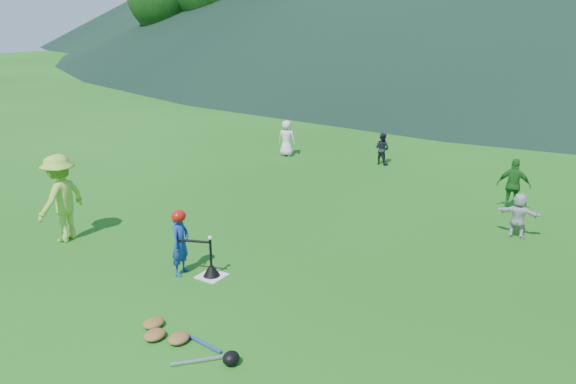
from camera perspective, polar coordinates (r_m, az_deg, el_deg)
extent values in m
plane|color=#185012|center=(10.10, -7.75, -8.50)|extent=(120.00, 120.00, 0.00)
cube|color=silver|center=(10.10, -7.75, -8.45)|extent=(0.45, 0.45, 0.02)
sphere|color=white|center=(9.80, -7.93, -4.62)|extent=(0.08, 0.08, 0.08)
imported|color=navy|center=(10.07, -10.88, -5.12)|extent=(0.36, 0.47, 1.17)
imported|color=#94CC3C|center=(12.15, -22.06, -0.58)|extent=(0.87, 1.26, 1.79)
imported|color=silver|center=(18.29, -0.15, 5.49)|extent=(0.63, 0.47, 1.17)
imported|color=black|center=(17.48, 9.53, 4.36)|extent=(0.53, 0.44, 0.98)
imported|color=#1E641E|center=(14.02, 21.95, 0.63)|extent=(0.78, 0.40, 1.27)
imported|color=silver|center=(12.45, 22.38, -2.20)|extent=(0.91, 0.34, 0.97)
cone|color=black|center=(10.06, -7.78, -7.94)|extent=(0.30, 0.30, 0.18)
cylinder|color=black|center=(9.92, -7.86, -6.17)|extent=(0.04, 0.04, 0.50)
ellipsoid|color=#B50F0C|center=(9.88, -11.05, -2.42)|extent=(0.24, 0.26, 0.22)
cylinder|color=black|center=(9.82, -9.73, -4.93)|extent=(0.61, 0.22, 0.07)
ellipsoid|color=olive|center=(8.46, -13.39, -13.93)|extent=(0.28, 0.34, 0.13)
ellipsoid|color=olive|center=(8.31, -11.03, -14.37)|extent=(0.28, 0.34, 0.13)
ellipsoid|color=olive|center=(8.74, -13.51, -12.81)|extent=(0.28, 0.34, 0.13)
cylinder|color=silver|center=(7.87, -9.12, -16.54)|extent=(0.53, 0.57, 0.06)
cylinder|color=#263FA5|center=(8.20, -8.53, -14.99)|extent=(0.68, 0.13, 0.05)
ellipsoid|color=black|center=(7.74, -5.81, -16.45)|extent=(0.22, 0.24, 0.19)
cube|color=gray|center=(35.56, 23.12, 10.05)|extent=(70.00, 0.03, 1.20)
cube|color=yellow|center=(35.50, 23.24, 11.06)|extent=(70.00, 0.08, 0.08)
cylinder|color=gray|center=(53.93, -17.41, 12.75)|extent=(0.07, 0.07, 1.30)
cylinder|color=gray|center=(35.56, 23.12, 10.05)|extent=(0.07, 0.07, 1.30)
cylinder|color=#382314|center=(54.40, -12.10, 14.22)|extent=(0.56, 0.56, 3.15)
cylinder|color=#382314|center=(52.30, -7.04, 14.67)|extent=(0.56, 0.56, 3.74)
cylinder|color=#382314|center=(50.61, -1.58, 15.03)|extent=(0.56, 0.56, 4.34)
cylinder|color=#382314|center=(45.53, 1.40, 14.02)|extent=(0.56, 0.56, 3.18)
cylinder|color=#382314|center=(44.57, 7.89, 14.18)|extent=(0.56, 0.56, 3.78)
cylinder|color=#382314|center=(44.17, 14.58, 14.15)|extent=(0.56, 0.56, 4.38)
cylinder|color=#382314|center=(40.01, 19.77, 12.56)|extent=(0.56, 0.56, 3.22)
cylinder|color=#382314|center=(40.66, 27.03, 12.19)|extent=(0.56, 0.56, 3.81)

